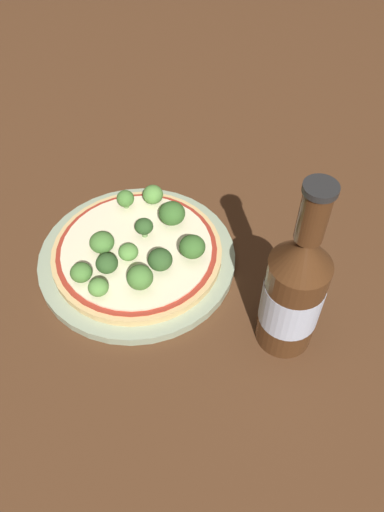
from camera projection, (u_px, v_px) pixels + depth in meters
ground_plane at (132, 251)px, 0.65m from camera, size 3.00×3.00×0.00m
plate at (137, 258)px, 0.63m from camera, size 0.25×0.25×0.01m
pizza at (137, 251)px, 0.62m from camera, size 0.21×0.21×0.01m
broccoli_floret_0 at (160, 260)px, 0.59m from camera, size 0.03×0.03×0.03m
broccoli_floret_1 at (191, 248)px, 0.59m from camera, size 0.03×0.03×0.03m
broccoli_floret_2 at (102, 242)px, 0.60m from camera, size 0.03×0.03×0.03m
broccoli_floret_3 at (125, 199)px, 0.65m from camera, size 0.02×0.02×0.03m
broccoli_floret_4 at (140, 277)px, 0.57m from camera, size 0.03×0.03×0.03m
broccoli_floret_5 at (144, 227)px, 0.62m from camera, size 0.02×0.02×0.03m
broccoli_floret_6 at (172, 213)px, 0.63m from camera, size 0.03×0.03×0.03m
broccoli_floret_7 at (81, 273)px, 0.58m from camera, size 0.03×0.03×0.02m
broccoli_floret_8 at (98, 287)px, 0.56m from camera, size 0.02×0.02×0.02m
broccoli_floret_9 at (128, 252)px, 0.60m from camera, size 0.02×0.02×0.02m
broccoli_floret_10 at (155, 195)px, 0.66m from camera, size 0.03×0.03×0.03m
broccoli_floret_11 at (105, 263)px, 0.59m from camera, size 0.03×0.03×0.02m
beer_bottle at (294, 291)px, 0.50m from camera, size 0.06×0.06×0.22m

